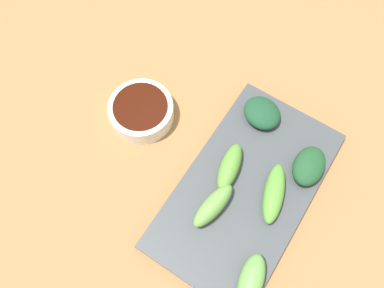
% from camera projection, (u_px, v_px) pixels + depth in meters
% --- Properties ---
extents(tabletop, '(2.10, 2.10, 0.02)m').
position_uv_depth(tabletop, '(202.00, 160.00, 0.61)').
color(tabletop, '#A57647').
rests_on(tabletop, ground).
extents(sauce_bowl, '(0.10, 0.10, 0.03)m').
position_uv_depth(sauce_bowl, '(141.00, 111.00, 0.62)').
color(sauce_bowl, white).
rests_on(sauce_bowl, tabletop).
extents(serving_plate, '(0.18, 0.32, 0.01)m').
position_uv_depth(serving_plate, '(246.00, 189.00, 0.58)').
color(serving_plate, '#474C52').
rests_on(serving_plate, tabletop).
extents(broccoli_stalk_0, '(0.05, 0.07, 0.03)m').
position_uv_depth(broccoli_stalk_0, '(251.00, 280.00, 0.51)').
color(broccoli_stalk_0, '#6DB855').
rests_on(broccoli_stalk_0, serving_plate).
extents(broccoli_stalk_1, '(0.04, 0.08, 0.03)m').
position_uv_depth(broccoli_stalk_1, '(231.00, 165.00, 0.57)').
color(broccoli_stalk_1, '#61A13D').
rests_on(broccoli_stalk_1, serving_plate).
extents(broccoli_leafy_2, '(0.07, 0.07, 0.02)m').
position_uv_depth(broccoli_leafy_2, '(262.00, 113.00, 0.61)').
color(broccoli_leafy_2, '#1D4D2F').
rests_on(broccoli_leafy_2, serving_plate).
extents(broccoli_stalk_3, '(0.04, 0.08, 0.03)m').
position_uv_depth(broccoli_stalk_3, '(213.00, 206.00, 0.55)').
color(broccoli_stalk_3, '#70AE4F').
rests_on(broccoli_stalk_3, serving_plate).
extents(broccoli_stalk_4, '(0.06, 0.10, 0.03)m').
position_uv_depth(broccoli_stalk_4, '(273.00, 195.00, 0.55)').
color(broccoli_stalk_4, '#5EAA3D').
rests_on(broccoli_stalk_4, serving_plate).
extents(broccoli_leafy_5, '(0.05, 0.07, 0.03)m').
position_uv_depth(broccoli_leafy_5, '(309.00, 166.00, 0.57)').
color(broccoli_leafy_5, '#21522D').
rests_on(broccoli_leafy_5, serving_plate).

